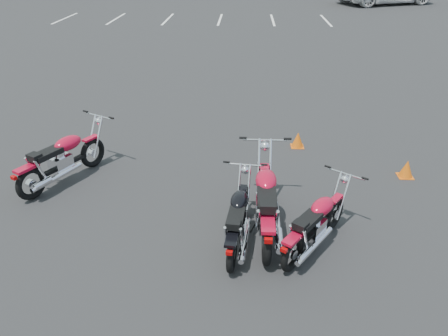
{
  "coord_description": "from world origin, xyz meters",
  "views": [
    {
      "loc": [
        0.53,
        -5.93,
        4.09
      ],
      "look_at": [
        0.2,
        0.6,
        0.65
      ],
      "focal_mm": 35.0,
      "sensor_mm": 36.0,
      "label": 1
    }
  ],
  "objects_px": {
    "motorcycle_front_red": "(62,159)",
    "motorcycle_rear_red": "(316,224)",
    "motorcycle_second_black": "(238,219)",
    "motorcycle_third_red": "(266,202)"
  },
  "relations": [
    {
      "from": "motorcycle_second_black",
      "to": "motorcycle_third_red",
      "type": "bearing_deg",
      "value": 39.2
    },
    {
      "from": "motorcycle_second_black",
      "to": "motorcycle_third_red",
      "type": "height_order",
      "value": "motorcycle_third_red"
    },
    {
      "from": "motorcycle_front_red",
      "to": "motorcycle_third_red",
      "type": "distance_m",
      "value": 3.96
    },
    {
      "from": "motorcycle_front_red",
      "to": "motorcycle_rear_red",
      "type": "relative_size",
      "value": 1.2
    },
    {
      "from": "motorcycle_front_red",
      "to": "motorcycle_second_black",
      "type": "height_order",
      "value": "motorcycle_front_red"
    },
    {
      "from": "motorcycle_front_red",
      "to": "motorcycle_rear_red",
      "type": "distance_m",
      "value": 4.77
    },
    {
      "from": "motorcycle_second_black",
      "to": "motorcycle_rear_red",
      "type": "xyz_separation_m",
      "value": [
        1.13,
        -0.07,
        -0.0
      ]
    },
    {
      "from": "motorcycle_front_red",
      "to": "motorcycle_third_red",
      "type": "relative_size",
      "value": 0.89
    },
    {
      "from": "motorcycle_front_red",
      "to": "motorcycle_second_black",
      "type": "bearing_deg",
      "value": -27.37
    },
    {
      "from": "motorcycle_front_red",
      "to": "motorcycle_rear_red",
      "type": "xyz_separation_m",
      "value": [
        4.43,
        -1.78,
        -0.06
      ]
    }
  ]
}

